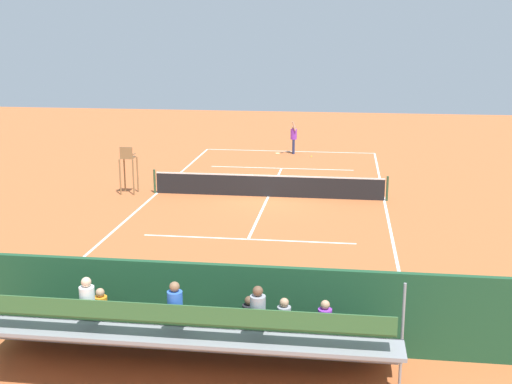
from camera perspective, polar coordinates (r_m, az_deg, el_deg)
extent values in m
plane|color=#BC6033|center=(29.07, 1.05, -0.40)|extent=(60.00, 60.00, 0.00)
cube|color=white|center=(39.77, 2.90, 3.51)|extent=(10.00, 0.10, 0.01)
cube|color=white|center=(18.73, -2.90, -8.72)|extent=(10.00, 0.10, 0.01)
cube|color=white|center=(28.94, 10.94, -0.72)|extent=(0.10, 22.00, 0.01)
cube|color=white|center=(30.04, -8.46, -0.08)|extent=(0.10, 22.00, 0.01)
cube|color=white|center=(34.93, 2.21, 2.05)|extent=(7.50, 0.10, 0.01)
cube|color=white|center=(23.31, -0.68, -4.07)|extent=(7.50, 0.10, 0.01)
cube|color=white|center=(29.07, 1.05, -0.40)|extent=(0.10, 12.10, 0.01)
cube|color=white|center=(39.77, 2.90, 3.51)|extent=(0.10, 0.30, 0.01)
cube|color=black|center=(28.96, 1.06, 0.47)|extent=(10.00, 0.02, 0.91)
cube|color=white|center=(28.85, 1.06, 1.40)|extent=(10.00, 0.04, 0.06)
cylinder|color=#2D5133|center=(28.82, 11.18, 0.30)|extent=(0.10, 0.10, 1.07)
cylinder|color=#2D5133|center=(29.94, -8.68, 0.92)|extent=(0.10, 0.10, 1.07)
cube|color=#1E4C2D|center=(15.63, -4.97, -9.54)|extent=(18.00, 0.16, 2.00)
cube|color=gray|center=(15.65, -5.20, -12.65)|extent=(9.00, 0.10, 0.45)
cube|color=gray|center=(15.27, -5.51, -12.61)|extent=(9.00, 0.80, 0.08)
cube|color=gray|center=(15.68, -5.17, -12.60)|extent=(9.00, 0.04, 0.45)
cube|color=#386B38|center=(15.00, -5.64, -11.34)|extent=(8.60, 0.36, 0.04)
cube|color=#386B38|center=(14.75, -5.82, -10.93)|extent=(8.60, 0.03, 0.36)
cube|color=gray|center=(14.37, -6.29, -12.41)|extent=(9.00, 0.80, 0.08)
cube|color=gray|center=(14.78, -5.91, -12.40)|extent=(9.00, 0.04, 0.45)
cube|color=#386B38|center=(14.10, -6.43, -11.05)|extent=(8.60, 0.36, 0.04)
cube|color=#386B38|center=(13.86, -6.64, -10.61)|extent=(8.60, 0.03, 0.36)
cube|color=gray|center=(13.48, -7.17, -12.17)|extent=(9.00, 0.80, 0.08)
cube|color=gray|center=(13.89, -6.74, -12.18)|extent=(9.00, 0.04, 0.45)
cube|color=#386B38|center=(13.21, -7.34, -10.73)|extent=(8.60, 0.36, 0.04)
cube|color=#386B38|center=(12.97, -7.57, -10.25)|extent=(8.60, 0.03, 0.36)
cylinder|color=gray|center=(13.92, 12.40, -12.14)|extent=(0.06, 0.06, 2.35)
cube|color=#2D2D33|center=(14.82, 2.45, -11.42)|extent=(0.32, 0.40, 0.12)
cylinder|color=#9399A3|center=(14.60, 2.42, -10.61)|extent=(0.30, 0.30, 0.45)
sphere|color=tan|center=(14.46, 2.43, -9.44)|extent=(0.20, 0.20, 0.20)
cube|color=#2D2D33|center=(14.90, -0.52, -11.26)|extent=(0.32, 0.40, 0.12)
cylinder|color=black|center=(14.68, -0.59, -10.46)|extent=(0.30, 0.30, 0.45)
sphere|color=brown|center=(14.55, -0.59, -9.29)|extent=(0.20, 0.20, 0.20)
cube|color=#2D2D33|center=(13.04, 0.23, -10.76)|extent=(0.32, 0.40, 0.12)
cylinder|color=#9399A3|center=(12.81, 0.16, -9.83)|extent=(0.30, 0.30, 0.45)
sphere|color=brown|center=(12.68, 0.16, -8.48)|extent=(0.20, 0.20, 0.20)
cube|color=#2D2D33|center=(13.85, -14.01, -9.66)|extent=(0.32, 0.40, 0.12)
cylinder|color=white|center=(13.64, -14.27, -8.76)|extent=(0.30, 0.30, 0.45)
sphere|color=beige|center=(13.52, -14.35, -7.49)|extent=(0.20, 0.20, 0.20)
cube|color=#2D2D33|center=(15.70, -12.93, -10.29)|extent=(0.32, 0.40, 0.12)
cylinder|color=orange|center=(15.48, -13.15, -9.50)|extent=(0.30, 0.30, 0.45)
sphere|color=tan|center=(15.36, -13.22, -8.39)|extent=(0.20, 0.20, 0.20)
cube|color=#2D2D33|center=(14.78, 5.90, -11.57)|extent=(0.32, 0.40, 0.12)
cylinder|color=purple|center=(14.55, 5.92, -10.76)|extent=(0.30, 0.30, 0.45)
sphere|color=tan|center=(14.42, 5.95, -9.58)|extent=(0.20, 0.20, 0.20)
cube|color=#2D2D33|center=(13.32, -6.79, -10.30)|extent=(0.32, 0.40, 0.12)
cylinder|color=blue|center=(13.10, -6.96, -9.37)|extent=(0.30, 0.30, 0.45)
sphere|color=#8C6647|center=(12.98, -7.00, -8.06)|extent=(0.20, 0.20, 0.20)
cylinder|color=olive|center=(30.20, -10.11, 1.48)|extent=(0.07, 0.07, 1.60)
cylinder|color=olive|center=(30.38, -11.19, 1.51)|extent=(0.07, 0.07, 1.60)
cylinder|color=olive|center=(29.64, -10.46, 1.23)|extent=(0.07, 0.07, 1.60)
cylinder|color=olive|center=(29.83, -11.56, 1.26)|extent=(0.07, 0.07, 1.60)
cube|color=olive|center=(29.84, -10.90, 2.93)|extent=(0.56, 0.56, 0.06)
cube|color=olive|center=(29.57, -11.07, 3.35)|extent=(0.56, 0.06, 0.48)
cube|color=olive|center=(29.74, -10.44, 3.21)|extent=(0.04, 0.48, 0.04)
cube|color=olive|center=(29.90, -11.39, 3.22)|extent=(0.04, 0.48, 0.04)
cube|color=#33383D|center=(16.25, 7.46, -10.79)|extent=(1.80, 0.40, 0.05)
cylinder|color=#33383D|center=(16.37, 10.12, -11.57)|extent=(0.06, 0.06, 0.45)
cylinder|color=#33383D|center=(16.36, 4.76, -11.41)|extent=(0.06, 0.06, 0.45)
cube|color=#33383D|center=(15.96, 7.49, -10.08)|extent=(1.80, 0.04, 0.36)
cube|color=#B22D2D|center=(16.30, 0.08, -11.63)|extent=(0.90, 0.36, 0.36)
cylinder|color=navy|center=(39.06, 3.22, 3.94)|extent=(0.14, 0.14, 0.85)
cylinder|color=navy|center=(38.84, 3.24, 3.89)|extent=(0.14, 0.14, 0.85)
cylinder|color=purple|center=(38.83, 3.25, 4.97)|extent=(0.40, 0.40, 0.60)
sphere|color=tan|center=(38.77, 3.25, 5.57)|extent=(0.22, 0.22, 0.22)
cylinder|color=tan|center=(38.54, 3.27, 5.65)|extent=(0.26, 0.12, 0.55)
cylinder|color=tan|center=(39.04, 3.23, 5.06)|extent=(0.10, 0.10, 0.50)
cylinder|color=black|center=(39.18, 2.19, 3.38)|extent=(0.23, 0.21, 0.03)
torus|color=#D8CC4C|center=(39.03, 1.87, 3.34)|extent=(0.43, 0.43, 0.02)
cylinder|color=white|center=(39.03, 1.87, 3.34)|extent=(0.25, 0.25, 0.00)
sphere|color=#CCDB33|center=(38.08, 4.76, 3.06)|extent=(0.07, 0.07, 0.07)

